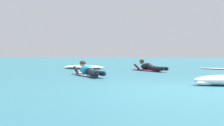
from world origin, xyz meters
The scene contains 5 objects.
ground_plane centered at (0.00, 10.00, 0.00)m, with size 120.00×120.00×0.00m, color #2D6B7A.
surfer_near centered at (-2.92, 3.40, 0.14)m, with size 1.69×2.31×0.55m.
surfer_far centered at (-1.20, 6.77, 0.14)m, with size 1.78×2.33×0.54m.
drifting_surfboard centered at (2.09, 8.66, 0.03)m, with size 2.12×1.71×0.16m.
whitewater_front centered at (-4.37, 7.91, 0.09)m, with size 2.27×1.41×0.19m.
Camera 1 is at (-0.29, -6.04, 0.69)m, focal length 48.28 mm.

